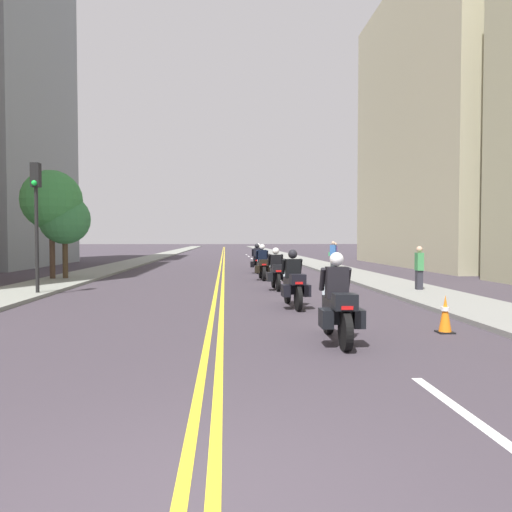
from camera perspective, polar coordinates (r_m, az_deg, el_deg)
ground_plane at (r=51.27m, az=-3.91°, el=-0.13°), size 264.00×264.00×0.00m
sidewalk_left at (r=51.77m, az=-11.65°, el=-0.08°), size 2.59×144.00×0.12m
sidewalk_right at (r=51.71m, az=3.83°, el=-0.05°), size 2.59×144.00×0.12m
centreline_yellow_inner at (r=51.27m, az=-4.04°, el=-0.13°), size 0.12×132.00×0.01m
centreline_yellow_outer at (r=51.27m, az=-3.78°, el=-0.13°), size 0.12×132.00×0.01m
lane_dashes_white at (r=32.40m, az=0.98°, el=-1.37°), size 0.14×56.40×0.01m
building_right_1 at (r=38.42m, az=22.90°, el=14.03°), size 9.52×19.09×20.04m
motorcycle_0 at (r=9.07m, az=9.56°, el=-5.91°), size 0.77×2.19×1.67m
motorcycle_1 at (r=13.57m, az=4.41°, el=-3.26°), size 0.78×2.29×1.62m
motorcycle_2 at (r=18.31m, az=2.38°, el=-1.90°), size 0.77×2.14×1.59m
motorcycle_3 at (r=22.81m, az=0.75°, el=-1.14°), size 0.77×2.29×1.67m
motorcycle_4 at (r=27.32m, az=0.11°, el=-0.59°), size 0.77×2.19×1.66m
motorcycle_5 at (r=31.27m, az=0.32°, el=-0.29°), size 0.78×2.28×1.63m
traffic_cone_0 at (r=10.67m, az=21.36°, el=-6.38°), size 0.32×0.32×0.78m
traffic_cone_1 at (r=19.15m, az=10.05°, el=-2.71°), size 0.37×0.37×0.70m
traffic_light_near at (r=17.81m, az=-24.44°, el=5.55°), size 0.28×0.38×4.45m
pedestrian_0 at (r=31.02m, az=9.05°, el=0.14°), size 0.49×0.40×1.77m
pedestrian_1 at (r=18.19m, az=18.63°, el=-1.43°), size 0.24×0.49×1.66m
pedestrian_2 at (r=31.24m, az=9.30°, el=0.08°), size 0.24×0.49×1.69m
street_tree_0 at (r=23.95m, az=-21.58°, el=4.00°), size 2.29×2.29×3.97m
street_tree_1 at (r=23.95m, az=-22.91°, el=6.05°), size 2.70×2.70×5.04m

